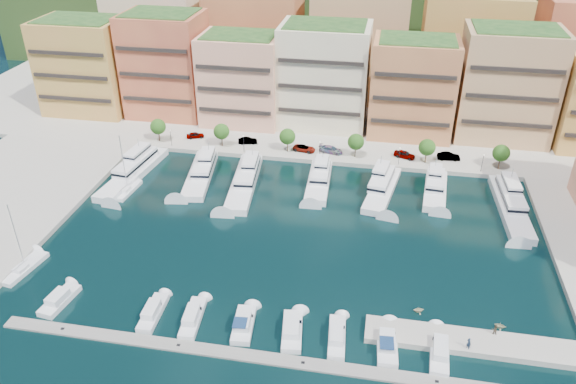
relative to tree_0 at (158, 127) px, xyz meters
name	(u,v)px	position (x,y,z in m)	size (l,w,h in m)	color
ground	(297,237)	(40.00, -33.50, -4.74)	(400.00, 400.00, 0.00)	black
north_quay	(334,113)	(40.00, 28.50, -4.74)	(220.00, 64.00, 2.00)	#9E998E
hillside	(349,62)	(40.00, 76.50, -4.74)	(240.00, 40.00, 58.00)	#203515
south_pontoon	(240,355)	(37.00, -63.50, -4.74)	(72.00, 2.20, 0.35)	gray
finger_pier	(477,346)	(70.00, -55.50, -4.74)	(32.00, 5.00, 2.00)	#9E998E
apartment_0	(86,66)	(-26.00, 16.49, 8.57)	(22.00, 16.50, 24.80)	#D28D4C
apartment_1	(166,64)	(-4.00, 18.49, 9.57)	(20.00, 16.50, 26.80)	#DA7B48
apartment_2	(242,79)	(17.00, 16.49, 7.57)	(20.00, 15.50, 22.80)	#F2A087
apartment_3	(324,76)	(38.00, 18.49, 9.07)	(22.00, 16.50, 25.80)	#F8EFC0
apartment_4	(412,87)	(60.00, 16.49, 8.07)	(20.00, 15.50, 23.80)	#D78A50
apartment_5	(507,84)	(82.00, 18.49, 9.57)	(22.00, 16.50, 26.80)	tan
backblock_0	(157,35)	(-15.00, 40.50, 11.26)	(26.00, 18.00, 30.00)	#F8EFC0
backblock_1	(255,40)	(15.00, 40.50, 11.26)	(26.00, 18.00, 30.00)	#D78A50
backblock_2	(359,45)	(45.00, 40.50, 11.26)	(26.00, 18.00, 30.00)	tan
backblock_3	(469,50)	(75.00, 40.50, 11.26)	(26.00, 18.00, 30.00)	#D28D4C
tree_0	(158,127)	(0.00, 0.00, 0.00)	(3.80, 3.80, 5.65)	#473323
tree_1	(221,132)	(16.00, 0.00, 0.00)	(3.80, 3.80, 5.65)	#473323
tree_2	(287,137)	(32.00, 0.00, 0.00)	(3.80, 3.80, 5.65)	#473323
tree_3	(356,142)	(48.00, 0.00, 0.00)	(3.80, 3.80, 5.65)	#473323
tree_4	(427,147)	(64.00, 0.00, 0.00)	(3.80, 3.80, 5.65)	#473323
tree_5	(501,153)	(80.00, 0.00, 0.00)	(3.80, 3.80, 5.65)	#473323
lamppost_0	(171,135)	(4.00, -2.30, -0.92)	(0.30, 0.30, 4.20)	black
lamppost_1	(244,141)	(22.00, -2.30, -0.92)	(0.30, 0.30, 4.20)	black
lamppost_2	(320,147)	(40.00, -2.30, -0.92)	(0.30, 0.30, 4.20)	black
lamppost_3	(400,153)	(58.00, -2.30, -0.92)	(0.30, 0.30, 4.20)	black
lamppost_4	(483,160)	(76.00, -2.30, -0.92)	(0.30, 0.30, 4.20)	black
yacht_0	(135,170)	(0.43, -15.85, -3.53)	(7.29, 25.13, 7.30)	white
yacht_1	(201,172)	(15.28, -14.14, -3.65)	(7.87, 21.41, 7.30)	white
yacht_2	(245,179)	(25.65, -15.55, -3.53)	(7.06, 24.47, 7.30)	white
yacht_3	(319,179)	(41.33, -12.55, -3.53)	(5.31, 17.76, 7.30)	white
yacht_4	(382,187)	(54.84, -13.51, -3.65)	(7.75, 20.04, 7.30)	white
yacht_5	(435,187)	(65.79, -11.85, -3.53)	(5.61, 16.35, 7.30)	white
yacht_6	(510,203)	(80.27, -15.56, -3.53)	(5.79, 24.35, 7.30)	white
cruiser_0	(59,300)	(6.42, -58.08, -4.20)	(3.70, 7.87, 2.55)	white
cruiser_2	(153,313)	(21.94, -58.09, -4.20)	(2.71, 8.32, 2.55)	white
cruiser_3	(193,318)	(28.29, -58.10, -4.20)	(3.15, 8.91, 2.55)	white
cruiser_4	(244,325)	(36.19, -58.10, -4.17)	(3.60, 7.93, 2.66)	white
cruiser_5	(292,331)	(43.51, -58.09, -4.20)	(3.88, 8.43, 2.55)	white
cruiser_6	(337,337)	(50.08, -58.09, -4.20)	(3.03, 8.59, 2.55)	white
cruiser_7	(387,344)	(57.24, -58.11, -4.17)	(3.35, 8.56, 2.66)	white
cruiser_8	(439,351)	(64.56, -58.10, -4.20)	(3.04, 9.31, 2.55)	white
sailboat_0	(24,269)	(-3.96, -51.54, -4.43)	(4.21, 9.66, 13.20)	white
sailboat_2	(127,191)	(1.98, -23.49, -4.43)	(3.41, 8.63, 13.20)	white
tender_3	(500,325)	(73.71, -51.17, -4.30)	(1.47, 1.70, 0.90)	beige
tender_1	(418,310)	(61.81, -49.87, -4.29)	(1.48, 1.72, 0.90)	beige
car_0	(195,135)	(8.11, 3.23, -3.01)	(1.73, 4.30, 1.47)	gray
car_1	(248,141)	(21.73, 2.39, -2.98)	(1.61, 4.61, 1.52)	gray
car_2	(304,148)	(35.94, 0.69, -3.01)	(2.43, 5.28, 1.47)	gray
car_3	(331,150)	(42.23, 1.00, -2.94)	(2.26, 5.55, 1.61)	gray
car_4	(404,154)	(59.28, 1.54, -2.91)	(1.98, 4.91, 1.67)	gray
car_5	(449,156)	(69.27, 2.32, -2.90)	(1.78, 5.12, 1.69)	gray
person_0	(469,343)	(68.38, -57.31, -2.80)	(0.69, 0.45, 1.89)	#243449
person_1	(495,329)	(72.34, -53.69, -2.91)	(0.81, 0.63, 1.67)	brown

